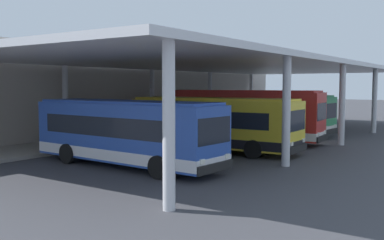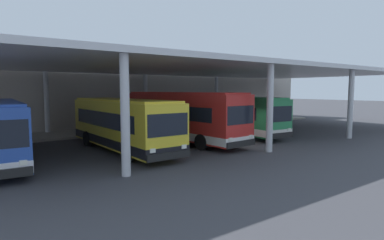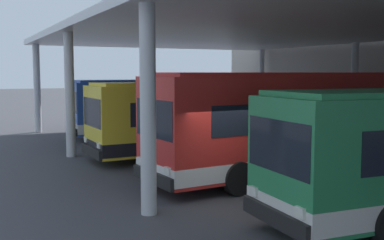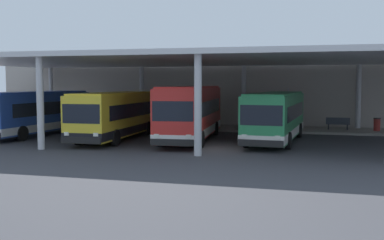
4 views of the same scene
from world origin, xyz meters
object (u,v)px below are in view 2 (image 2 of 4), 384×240
bus_far_bay (233,115)px  banner_sign (192,107)px  bench_waiting (215,118)px  bus_second_bay (122,124)px  trash_bin (235,116)px  bus_middle_bay (182,116)px

bus_far_bay → banner_sign: bearing=86.3°
bench_waiting → bus_far_bay: bearing=-119.4°
bus_second_bay → bus_far_bay: bearing=7.2°
bus_second_bay → trash_bin: (17.48, 8.58, -0.98)m
bus_middle_bay → bus_far_bay: 5.52m
bus_far_bay → trash_bin: size_ratio=10.90×
banner_sign → bus_second_bay: bearing=-144.0°
banner_sign → bench_waiting: bearing=13.1°
bus_middle_bay → banner_sign: (5.91, 7.07, 0.14)m
bus_second_bay → bus_far_bay: size_ratio=0.99×
bus_far_bay → trash_bin: 10.15m
bench_waiting → bus_middle_bay: bearing=-140.6°
bus_second_bay → trash_bin: bearing=26.1°
bus_middle_bay → bus_far_bay: bearing=5.1°
bus_middle_bay → banner_sign: bus_middle_bay is taller
bus_far_bay → bus_middle_bay: bearing=-174.9°
bus_middle_bay → trash_bin: (12.51, 7.75, -1.16)m
bus_middle_bay → bench_waiting: bus_middle_bay is taller
bus_second_bay → bench_waiting: (14.66, 8.78, -0.99)m
trash_bin → bench_waiting: bearing=176.1°
bus_second_bay → bus_far_bay: 10.54m
bus_far_bay → bench_waiting: (4.20, 7.46, -0.99)m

